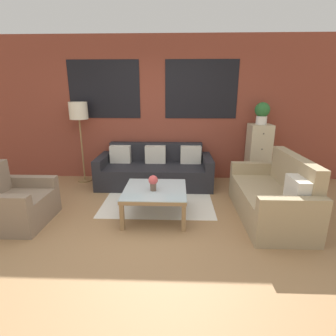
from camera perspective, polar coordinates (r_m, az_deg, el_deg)
ground_plane at (r=3.46m, az=-6.66°, el=-14.72°), size 16.00×16.00×0.00m
wall_back_brick at (r=5.39m, az=-3.29°, el=12.50°), size 8.40×0.09×2.80m
rug at (r=4.49m, az=-2.11°, el=-6.88°), size 1.80×1.44×0.00m
couch_dark at (r=5.12m, az=-2.84°, el=-0.55°), size 2.17×0.88×0.78m
settee_vintage at (r=4.07m, az=21.81°, el=-6.01°), size 0.80×1.66×0.92m
armchair_corner at (r=4.22m, az=-30.35°, el=-6.82°), size 0.80×0.88×0.84m
coffee_table at (r=3.79m, az=-2.83°, el=-5.48°), size 0.89×0.89×0.43m
floor_lamp at (r=5.40m, az=-18.86°, el=11.00°), size 0.35×0.35×1.58m
drawer_cabinet at (r=5.45m, az=18.98°, el=2.89°), size 0.41×0.43×1.17m
potted_plant at (r=5.33m, az=19.81°, el=11.38°), size 0.28×0.28×0.41m
flower_vase at (r=3.67m, az=-3.26°, el=-3.02°), size 0.13×0.13×0.22m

